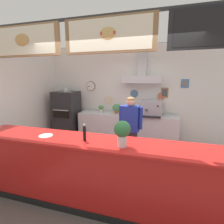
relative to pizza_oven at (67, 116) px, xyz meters
The scene contains 13 objects.
ground_plane 2.87m from the pizza_oven, 43.61° to the right, with size 6.47×6.47×0.00m, color #514C47.
back_wall_assembly 2.19m from the pizza_oven, 10.12° to the left, with size 5.39×2.70×2.90m.
service_counter 3.09m from the pizza_oven, 49.46° to the right, with size 4.34×0.65×1.04m.
back_prep_counter 1.90m from the pizza_oven, ahead, with size 2.84×0.55×0.93m.
pizza_oven is the anchor object (origin of this frame).
shop_worker 2.42m from the pizza_oven, 25.64° to the right, with size 0.52×0.26×1.56m.
espresso_machine 2.59m from the pizza_oven, ahead, with size 0.56×0.53×0.44m.
potted_oregano 2.02m from the pizza_oven, ahead, with size 0.14×0.14×0.17m.
potted_thyme 1.13m from the pizza_oven, ahead, with size 0.15×0.15×0.22m.
potted_rosemary 1.60m from the pizza_oven, ahead, with size 0.24×0.24×0.27m.
basil_vase 3.39m from the pizza_oven, 46.66° to the right, with size 0.22×0.22×0.35m.
condiment_plate 2.62m from the pizza_oven, 66.07° to the right, with size 0.21×0.21×0.01m.
pepper_grinder 2.97m from the pizza_oven, 54.01° to the right, with size 0.04×0.04×0.25m.
Camera 1 is at (0.74, -2.57, 1.94)m, focal length 26.57 mm.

